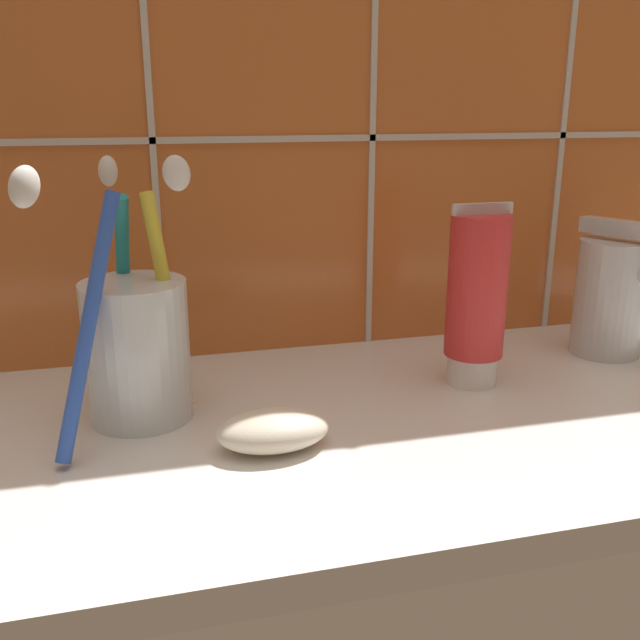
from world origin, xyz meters
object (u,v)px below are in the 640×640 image
object	(u,v)px
toothbrush_cup	(136,342)
toothpaste_tube	(477,297)
sink_faucet	(619,293)
soap_bar	(273,430)

from	to	relation	value
toothbrush_cup	toothpaste_tube	bearing A→B (deg)	-0.02
sink_faucet	soap_bar	distance (cm)	31.89
toothbrush_cup	toothpaste_tube	size ratio (longest dim) A/B	1.30
soap_bar	toothpaste_tube	bearing A→B (deg)	22.25
toothpaste_tube	sink_faucet	size ratio (longest dim) A/B	1.20
soap_bar	toothbrush_cup	bearing A→B (deg)	138.85
sink_faucet	soap_bar	world-z (taller)	sink_faucet
toothbrush_cup	sink_faucet	size ratio (longest dim) A/B	1.56
toothpaste_tube	sink_faucet	xyz separation A→B (cm)	(13.96, 2.58, -1.27)
toothbrush_cup	sink_faucet	bearing A→B (deg)	3.88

